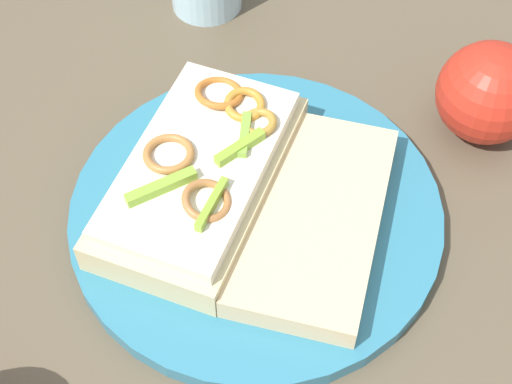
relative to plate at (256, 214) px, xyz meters
name	(u,v)px	position (x,y,z in m)	size (l,w,h in m)	color
ground_plane	(256,219)	(0.00, 0.00, -0.01)	(2.00, 2.00, 0.00)	brown
plate	(256,214)	(0.00, 0.00, 0.00)	(0.27, 0.27, 0.01)	teal
sandwich	(200,174)	(0.04, -0.01, 0.03)	(0.15, 0.21, 0.05)	beige
bread_slice_side	(314,218)	(-0.04, 0.01, 0.02)	(0.17, 0.09, 0.02)	beige
apple_0	(488,93)	(-0.17, -0.10, 0.03)	(0.08, 0.08, 0.08)	red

